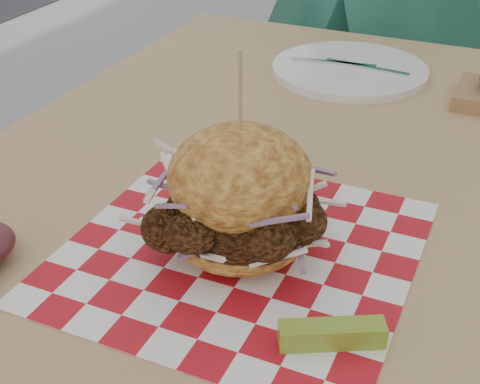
{
  "coord_description": "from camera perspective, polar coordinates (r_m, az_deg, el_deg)",
  "views": [
    {
      "loc": [
        0.35,
        -0.52,
        1.18
      ],
      "look_at": [
        0.11,
        0.01,
        0.82
      ],
      "focal_mm": 50.0,
      "sensor_mm": 36.0,
      "label": 1
    }
  ],
  "objects": [
    {
      "name": "sandwich",
      "position": [
        0.69,
        -0.0,
        -0.8
      ],
      "size": [
        0.2,
        0.2,
        0.22
      ],
      "color": "gold",
      "rests_on": "paper_liner"
    },
    {
      "name": "paper_liner",
      "position": [
        0.72,
        0.0,
        -5.04
      ],
      "size": [
        0.36,
        0.36,
        0.0
      ],
      "primitive_type": "cube",
      "color": "red",
      "rests_on": "patio_table"
    },
    {
      "name": "pickle_spear",
      "position": [
        0.61,
        7.85,
        -11.93
      ],
      "size": [
        0.09,
        0.06,
        0.02
      ],
      "primitive_type": "cube",
      "rotation": [
        0.0,
        0.0,
        0.48
      ],
      "color": "#8BAA31",
      "rests_on": "paper_liner"
    },
    {
      "name": "patio_table",
      "position": [
        0.92,
        2.48,
        -2.28
      ],
      "size": [
        0.8,
        1.2,
        0.75
      ],
      "color": "tan",
      "rests_on": "ground"
    },
    {
      "name": "patio_chair",
      "position": [
        1.88,
        13.5,
        10.84
      ],
      "size": [
        0.53,
        0.53,
        0.95
      ],
      "rotation": [
        0.0,
        0.0,
        0.3
      ],
      "color": "tan",
      "rests_on": "ground"
    },
    {
      "name": "place_setting",
      "position": [
        1.2,
        9.33,
        10.26
      ],
      "size": [
        0.27,
        0.27,
        0.02
      ],
      "color": "white",
      "rests_on": "patio_table"
    }
  ]
}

